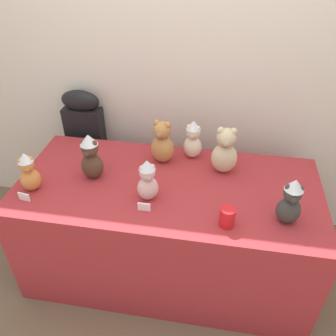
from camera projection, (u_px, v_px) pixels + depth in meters
The scene contains 14 objects.
ground_plane at pixel (162, 296), 2.33m from camera, with size 10.00×10.00×0.00m, color brown.
wall_back at pixel (185, 56), 2.29m from camera, with size 7.00×0.08×2.60m, color silver.
display_table at pixel (168, 229), 2.31m from camera, with size 1.80×0.84×0.75m, color maroon.
instrument_case at pixel (89, 153), 2.75m from camera, with size 0.28×0.13×1.06m.
teddy_bear_ginger at pixel (29, 172), 1.97m from camera, with size 0.15×0.14×0.25m.
teddy_bear_blush at pixel (148, 181), 1.91m from camera, with size 0.15×0.14×0.26m.
teddy_bear_cocoa at pixel (91, 157), 2.06m from camera, with size 0.14×0.12×0.30m.
teddy_bear_cream at pixel (193, 140), 2.24m from camera, with size 0.13×0.12×0.26m.
teddy_bear_sand at pixel (225, 152), 2.11m from camera, with size 0.16×0.14×0.31m.
teddy_bear_charcoal at pixel (290, 202), 1.76m from camera, with size 0.13×0.11×0.27m.
teddy_bear_caramel at pixel (162, 143), 2.20m from camera, with size 0.17×0.16×0.29m.
party_cup_red at pixel (227, 217), 1.78m from camera, with size 0.08×0.08×0.11m, color red.
name_card_front_left at pixel (144, 207), 1.89m from camera, with size 0.07×0.01×0.05m, color white.
name_card_front_middle at pixel (24, 197), 1.95m from camera, with size 0.07×0.01×0.05m, color white.
Camera 1 is at (0.27, -1.35, 2.06)m, focal length 37.51 mm.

